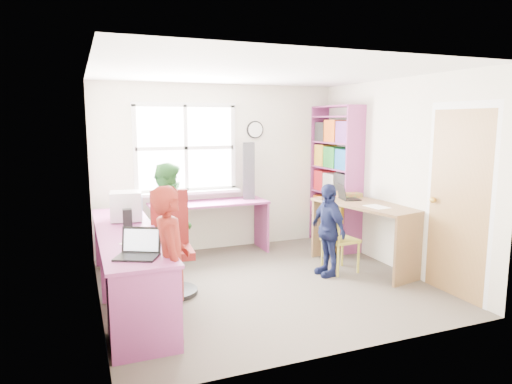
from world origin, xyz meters
TOP-DOWN VIEW (x-y plane):
  - room at (0.01, 0.10)m, footprint 3.64×3.44m
  - l_desk at (-1.31, -0.28)m, footprint 2.38×2.95m
  - right_desk at (1.49, 0.12)m, footprint 0.96×1.56m
  - bookshelf at (1.65, 1.19)m, footprint 0.30×1.02m
  - swivel_chair at (-1.03, 0.17)m, footprint 0.56×0.56m
  - wooden_chair at (1.01, 0.08)m, footprint 0.41×0.41m
  - crt_monitor at (-1.45, 0.58)m, footprint 0.38×0.34m
  - laptop_left at (-1.50, -0.87)m, footprint 0.43×0.40m
  - laptop_right at (1.39, 0.48)m, footprint 0.32×0.35m
  - speaker_a at (-1.47, 0.30)m, footprint 0.10×0.10m
  - speaker_b at (-1.51, 0.87)m, footprint 0.10×0.10m
  - cd_tower at (0.37, 1.48)m, footprint 0.20×0.19m
  - game_box at (1.54, 0.67)m, footprint 0.30×0.30m
  - paper_a at (-1.47, -0.50)m, footprint 0.33×0.38m
  - paper_b at (1.44, -0.13)m, footprint 0.23×0.31m
  - potted_plant at (-0.72, 1.48)m, footprint 0.20×0.17m
  - person_red at (-1.25, -0.93)m, footprint 0.38×0.52m
  - person_green at (-0.93, 0.74)m, footprint 0.66×0.77m
  - person_navy at (0.86, 0.04)m, footprint 0.30×0.67m

SIDE VIEW (x-z plane):
  - l_desk at x=-1.31m, z-range 0.08..0.83m
  - wooden_chair at x=1.01m, z-range 0.04..0.89m
  - swivel_chair at x=-1.03m, z-range -0.08..1.04m
  - person_navy at x=0.86m, z-range 0.00..1.13m
  - right_desk at x=1.49m, z-range 0.19..1.03m
  - person_red at x=-1.25m, z-range 0.00..1.35m
  - person_green at x=-0.93m, z-range 0.00..1.39m
  - paper_a at x=-1.47m, z-range 0.75..0.75m
  - laptop_left at x=-1.50m, z-range 0.69..0.92m
  - paper_b at x=1.44m, z-range 0.84..0.84m
  - speaker_b at x=-1.51m, z-range 0.75..0.94m
  - speaker_a at x=-1.47m, z-range 0.75..0.94m
  - game_box at x=1.54m, z-range 0.84..0.90m
  - laptop_right at x=1.39m, z-range 0.78..0.99m
  - potted_plant at x=-0.72m, z-range 0.75..1.06m
  - crt_monitor at x=-1.45m, z-range 0.75..1.09m
  - bookshelf at x=1.65m, z-range -0.05..2.05m
  - cd_tower at x=0.37m, z-range 0.75..1.58m
  - room at x=0.01m, z-range 0.00..2.44m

